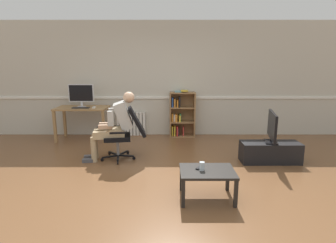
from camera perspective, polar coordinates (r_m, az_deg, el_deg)
The scene contains 15 objects.
ground_plane at distance 4.32m, azimuth -1.98°, elevation -11.52°, with size 18.00×18.00×0.00m, color brown.
back_wall at distance 6.62m, azimuth -1.39°, elevation 8.76°, with size 12.00×0.13×2.70m.
computer_desk at distance 6.50m, azimuth -17.71°, elevation 1.89°, with size 1.15×0.66×0.76m.
imac_monitor at distance 6.52m, azimuth -17.98°, elevation 5.52°, with size 0.57×0.14×0.51m.
keyboard at distance 6.34m, azimuth -18.04°, elevation 2.75°, with size 0.37×0.12×0.02m, color black.
computer_mouse at distance 6.28m, azimuth -15.49°, elevation 2.87°, with size 0.06×0.10×0.03m, color white.
bookshelf at distance 6.51m, azimuth 2.37°, elevation 1.40°, with size 0.60×0.29×1.11m.
radiator at distance 6.71m, azimuth -7.98°, elevation -0.47°, with size 0.69×0.08×0.57m.
office_chair at distance 5.02m, azimuth -8.98°, elevation -2.00°, with size 0.84×0.63×0.96m.
person_seated at distance 4.99m, azimuth -11.33°, elevation -0.57°, with size 0.97×0.45×1.24m.
tv_stand at distance 5.20m, azimuth 20.28°, elevation -6.00°, with size 1.03×0.38×0.36m.
tv_screen at distance 5.08m, azimuth 20.67°, elevation -1.03°, with size 0.26×0.79×0.54m.
coffee_table at distance 3.60m, azimuth 7.94°, elevation -10.80°, with size 0.70×0.52×0.39m.
drinking_glass at distance 3.55m, azimuth 6.85°, elevation -9.23°, with size 0.07×0.07×0.11m, color silver.
spare_remote at distance 3.63m, azimuth 6.31°, elevation -9.50°, with size 0.04×0.15×0.02m, color black.
Camera 1 is at (0.13, -3.95, 1.72)m, focal length 29.16 mm.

